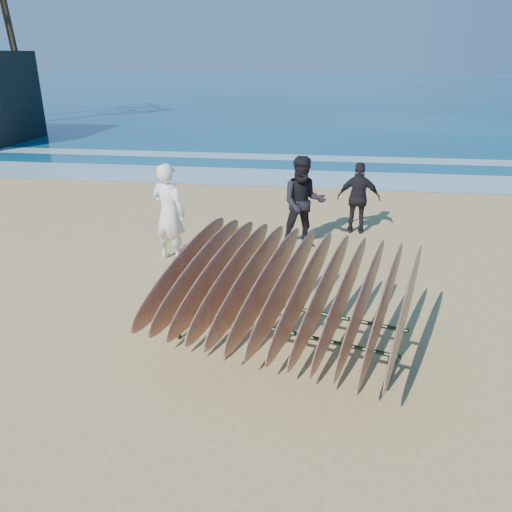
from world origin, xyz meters
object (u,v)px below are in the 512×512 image
object	(u,v)px
surfboard_rack	(285,288)
person_white	(169,213)
person_dark_b	(359,198)
person_dark_a	(303,203)

from	to	relation	value
surfboard_rack	person_white	xyz separation A→B (m)	(-2.50, 3.00, 0.01)
person_dark_b	person_white	bearing A→B (deg)	32.34
surfboard_rack	person_white	distance (m)	3.91
person_white	surfboard_rack	bearing A→B (deg)	147.38
surfboard_rack	person_dark_a	size ratio (longest dim) A/B	1.97
person_white	person_dark_b	bearing A→B (deg)	-132.73
surfboard_rack	person_dark_a	world-z (taller)	person_dark_a
surfboard_rack	person_dark_b	size ratio (longest dim) A/B	2.34
surfboard_rack	person_dark_b	world-z (taller)	person_dark_b
person_white	person_dark_b	world-z (taller)	person_white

